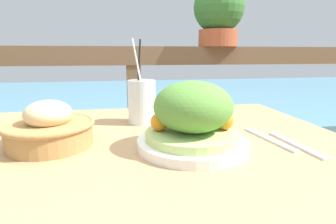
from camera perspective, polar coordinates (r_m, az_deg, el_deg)
patio_table at (r=0.67m, az=-4.25°, el=-15.27°), size 0.99×0.78×0.74m
railing_fence at (r=1.35m, az=-7.40°, el=3.95°), size 2.80×0.08×0.97m
sea_backdrop at (r=3.91m, az=-8.76°, el=1.26°), size 12.00×4.00×0.35m
salad_plate at (r=0.57m, az=5.40°, el=-1.62°), size 0.24×0.24×0.15m
drink_glass at (r=0.78m, az=-5.47°, el=2.32°), size 0.08×0.08×0.25m
bread_basket at (r=0.64m, az=-24.37°, el=-3.28°), size 0.20×0.20×0.10m
potted_plant at (r=1.43m, az=10.99°, el=20.46°), size 0.25×0.25×0.32m
fork at (r=0.68m, az=21.09°, el=-5.48°), size 0.04×0.18×0.00m
knife at (r=0.67m, az=25.95°, el=-6.32°), size 0.03×0.18×0.00m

